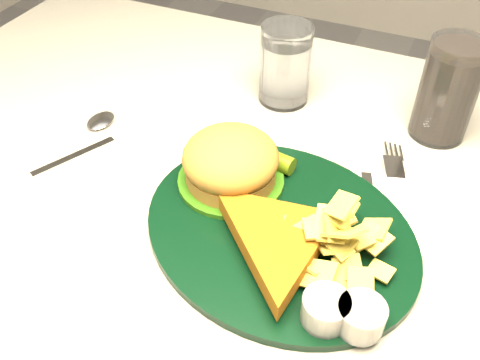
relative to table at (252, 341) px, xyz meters
The scene contains 6 objects.
table is the anchor object (origin of this frame).
dinner_plate 0.42m from the table, 50.72° to the right, with size 0.33×0.27×0.07m, color black, non-canonical shape.
water_glass 0.48m from the table, 100.59° to the left, with size 0.07×0.07×0.12m, color white.
cola_glass 0.52m from the table, 45.95° to the left, with size 0.08×0.08×0.14m, color black.
fork_napkin 0.41m from the table, ahead, with size 0.14×0.19×0.01m, color white, non-canonical shape.
spoon 0.45m from the table, 167.32° to the right, with size 0.04×0.16×0.01m, color silver, non-canonical shape.
Camera 1 is at (0.18, -0.46, 1.21)m, focal length 40.00 mm.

